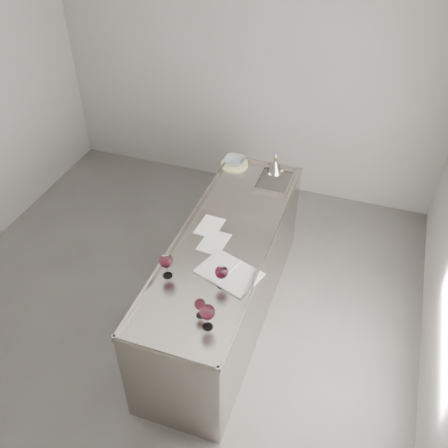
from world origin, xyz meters
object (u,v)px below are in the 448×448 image
(counter, at_px, (225,279))
(ceramic_bowl, at_px, (235,161))
(wine_glass_small, at_px, (200,305))
(wine_funnel, at_px, (275,167))
(notebook, at_px, (229,273))
(wine_glass_middle, at_px, (222,272))
(wine_glass_right, at_px, (207,313))
(wine_glass_left, at_px, (166,261))

(counter, height_order, ceramic_bowl, ceramic_bowl)
(wine_glass_small, relative_size, wine_funnel, 0.71)
(counter, height_order, notebook, counter)
(wine_glass_middle, bearing_deg, notebook, 85.44)
(wine_glass_right, bearing_deg, wine_funnel, 91.50)
(wine_glass_small, distance_m, wine_funnel, 1.90)
(counter, bearing_deg, wine_glass_small, -82.96)
(wine_glass_left, height_order, wine_glass_right, wine_glass_left)
(notebook, relative_size, ceramic_bowl, 2.55)
(wine_glass_small, xyz_separation_m, wine_funnel, (0.03, 1.90, -0.04))
(wine_glass_right, bearing_deg, notebook, 92.93)
(wine_glass_middle, height_order, wine_funnel, wine_funnel)
(wine_glass_small, height_order, wine_funnel, wine_funnel)
(counter, height_order, wine_glass_right, wine_glass_right)
(wine_glass_right, bearing_deg, wine_glass_small, 137.20)
(counter, distance_m, wine_glass_right, 1.10)
(counter, distance_m, wine_glass_small, 1.01)
(wine_glass_right, distance_m, ceramic_bowl, 2.03)
(wine_glass_left, bearing_deg, counter, 63.30)
(wine_glass_middle, bearing_deg, ceramic_bowl, 104.91)
(wine_glass_right, relative_size, ceramic_bowl, 0.99)
(ceramic_bowl, height_order, wine_funnel, wine_funnel)
(wine_glass_left, relative_size, ceramic_bowl, 1.00)
(wine_glass_right, height_order, ceramic_bowl, wine_glass_right)
(ceramic_bowl, xyz_separation_m, wine_funnel, (0.41, 0.00, 0.02))
(wine_glass_right, height_order, notebook, wine_glass_right)
(wine_glass_right, distance_m, wine_funnel, 1.98)
(wine_glass_left, xyz_separation_m, wine_glass_right, (0.46, -0.36, -0.00))
(wine_glass_middle, relative_size, notebook, 0.37)
(wine_glass_small, bearing_deg, ceramic_bowl, 101.21)
(wine_glass_small, height_order, notebook, wine_glass_small)
(wine_glass_small, bearing_deg, wine_funnel, 89.03)
(wine_glass_small, xyz_separation_m, ceramic_bowl, (-0.38, 1.90, -0.06))
(counter, relative_size, wine_glass_middle, 12.49)
(wine_glass_left, height_order, ceramic_bowl, wine_glass_left)
(ceramic_bowl, bearing_deg, wine_funnel, 0.00)
(wine_glass_left, relative_size, wine_glass_right, 1.01)
(wine_glass_right, height_order, wine_glass_small, wine_glass_right)
(wine_glass_middle, relative_size, wine_funnel, 0.89)
(wine_glass_middle, bearing_deg, wine_funnel, 90.49)
(counter, xyz_separation_m, wine_glass_middle, (0.15, -0.51, 0.61))
(ceramic_bowl, bearing_deg, counter, -75.69)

